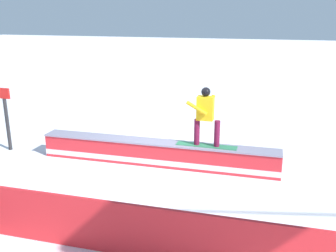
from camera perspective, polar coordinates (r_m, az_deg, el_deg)
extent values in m
plane|color=white|center=(9.70, -1.76, -5.94)|extent=(120.00, 120.00, 0.00)
cube|color=red|center=(9.59, -1.77, -4.30)|extent=(6.25, 0.91, 0.59)
cube|color=white|center=(9.65, -1.76, -5.12)|extent=(6.27, 0.92, 0.14)
cube|color=gray|center=(9.49, -1.79, -2.51)|extent=(6.26, 0.97, 0.04)
cube|color=#307F54|center=(9.20, 5.97, -3.02)|extent=(1.52, 0.37, 0.01)
cylinder|color=maroon|center=(9.14, 4.49, -0.92)|extent=(0.15, 0.15, 0.65)
cylinder|color=maroon|center=(9.06, 7.59, -1.18)|extent=(0.15, 0.15, 0.65)
cube|color=yellow|center=(8.94, 5.80, 2.75)|extent=(0.41, 0.26, 0.58)
sphere|color=black|center=(8.86, 5.87, 5.28)|extent=(0.22, 0.22, 0.22)
cylinder|color=yellow|center=(8.81, 4.45, 2.78)|extent=(0.53, 0.11, 0.34)
cylinder|color=yellow|center=(9.08, 6.62, 3.12)|extent=(0.23, 0.10, 0.56)
cube|color=red|center=(6.45, -14.39, -14.16)|extent=(11.72, 0.90, 0.93)
cylinder|color=#262628|center=(11.47, -23.58, 0.21)|extent=(0.10, 0.10, 1.51)
cube|color=red|center=(11.27, -24.10, 4.64)|extent=(0.40, 0.04, 0.30)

